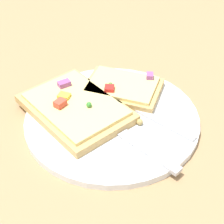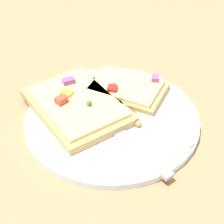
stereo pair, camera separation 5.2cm
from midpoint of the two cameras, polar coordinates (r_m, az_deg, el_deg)
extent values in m
plane|color=#9E7A51|center=(0.65, -2.31, -1.57)|extent=(4.00, 4.00, 0.00)
cylinder|color=white|center=(0.65, -2.32, -1.17)|extent=(0.30, 0.30, 0.01)
cube|color=#B7B7BC|center=(0.63, 4.77, -1.40)|extent=(0.10, 0.12, 0.01)
cube|color=#B7B7BC|center=(0.68, -1.83, 2.17)|extent=(0.06, 0.06, 0.01)
cube|color=#B7B7BC|center=(0.71, -3.79, 3.95)|extent=(0.02, 0.03, 0.00)
cube|color=#B7B7BC|center=(0.70, -4.20, 3.68)|extent=(0.02, 0.03, 0.00)
cube|color=#B7B7BC|center=(0.70, -4.61, 3.42)|extent=(0.02, 0.03, 0.00)
cube|color=#B7B7BC|center=(0.70, -5.02, 3.15)|extent=(0.02, 0.03, 0.00)
cube|color=#B7B7BC|center=(0.57, 4.43, -7.09)|extent=(0.07, 0.07, 0.01)
cube|color=#B7B7BC|center=(0.62, -2.81, -2.08)|extent=(0.10, 0.11, 0.00)
cube|color=tan|center=(0.65, -7.85, 0.46)|extent=(0.23, 0.22, 0.01)
cube|color=#E5CC7A|center=(0.65, -7.93, 1.15)|extent=(0.20, 0.20, 0.01)
cube|color=#D14733|center=(0.64, -10.19, 1.45)|extent=(0.02, 0.02, 0.01)
sphere|color=#388433|center=(0.63, -5.97, 0.76)|extent=(0.01, 0.01, 0.01)
cube|color=#934C8E|center=(0.68, -9.50, 4.22)|extent=(0.02, 0.03, 0.01)
cube|color=yellow|center=(0.66, -9.59, 2.38)|extent=(0.02, 0.02, 0.01)
cube|color=tan|center=(0.69, -0.59, 3.44)|extent=(0.13, 0.16, 0.01)
cube|color=#E5CC7A|center=(0.68, -0.60, 4.11)|extent=(0.11, 0.14, 0.01)
cube|color=#934C8E|center=(0.70, 3.64, 5.46)|extent=(0.02, 0.01, 0.01)
cube|color=red|center=(0.67, -2.66, 3.57)|extent=(0.02, 0.02, 0.01)
sphere|color=#388433|center=(0.67, -2.47, 4.13)|extent=(0.01, 0.01, 0.01)
sphere|color=tan|center=(0.70, -1.10, 3.84)|extent=(0.01, 0.01, 0.01)
sphere|color=tan|center=(0.65, -4.43, 0.22)|extent=(0.01, 0.01, 0.01)
sphere|color=tan|center=(0.64, -3.59, -0.18)|extent=(0.01, 0.01, 0.01)
sphere|color=tan|center=(0.69, 1.51, 2.94)|extent=(0.01, 0.01, 0.01)
sphere|color=tan|center=(0.62, 1.85, -1.61)|extent=(0.01, 0.01, 0.01)
camera|label=1|loc=(0.03, -92.36, -1.99)|focal=60.00mm
camera|label=2|loc=(0.03, 87.64, 1.99)|focal=60.00mm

